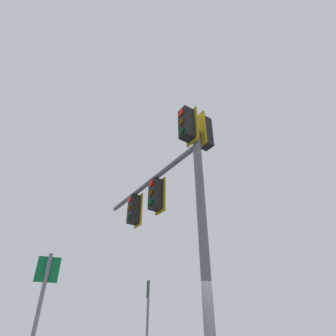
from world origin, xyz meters
name	(u,v)px	position (x,y,z in m)	size (l,w,h in m)	color
signal_mast_assembly	(175,192)	(1.78, -0.70, 4.79)	(4.75, 1.21, 6.71)	slate
route_sign_primary	(147,327)	(4.20, -1.94, 1.95)	(0.32, 0.26, 3.17)	slate
route_sign_secondary	(36,322)	(2.55, 1.74, 1.83)	(0.18, 0.37, 2.93)	slate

